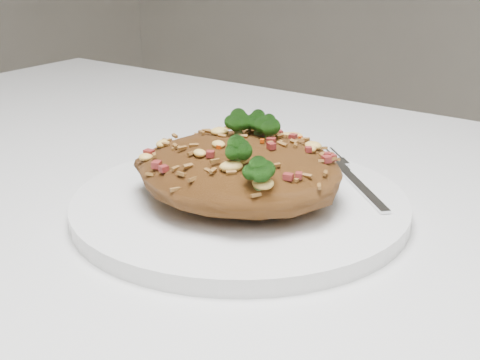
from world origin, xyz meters
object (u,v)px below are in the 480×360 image
(plate, at_px, (240,205))
(fork, at_px, (353,180))
(dining_table, at_px, (197,294))
(fried_rice, at_px, (240,161))

(plate, relative_size, fork, 2.15)
(dining_table, bearing_deg, plate, 6.22)
(plate, distance_m, fork, 0.11)
(fork, bearing_deg, fried_rice, -81.27)
(fork, bearing_deg, plate, -81.47)
(dining_table, xyz_separation_m, fork, (0.10, 0.09, 0.11))
(plate, xyz_separation_m, fork, (0.06, 0.09, 0.01))
(fried_rice, xyz_separation_m, fork, (0.06, 0.09, -0.03))
(fork, bearing_deg, dining_table, -95.77)
(fried_rice, relative_size, fork, 1.35)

